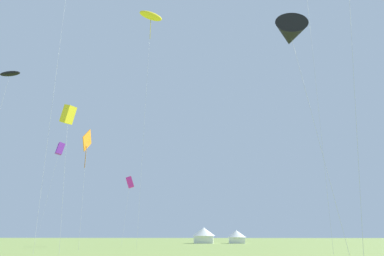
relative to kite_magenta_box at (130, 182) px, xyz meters
The scene contains 9 objects.
kite_magenta_box is the anchor object (origin of this frame).
kite_black_parafoil 23.43m from the kite_magenta_box, 114.21° to the right, with size 2.54×2.30×18.76m.
kite_purple_box 17.71m from the kite_magenta_box, 156.19° to the left, with size 2.70×2.05×17.56m.
kite_orange_diamond 15.54m from the kite_magenta_box, 94.81° to the right, with size 1.04×2.91×13.18m.
kite_yellow_parafoil 24.68m from the kite_magenta_box, 68.08° to the right, with size 3.49×3.07×30.95m.
kite_yellow_box 24.82m from the kite_magenta_box, 88.77° to the right, with size 1.76×1.78×12.51m.
kite_black_delta 37.59m from the kite_magenta_box, 60.38° to the right, with size 2.91×2.47×15.33m.
festival_tent_right 21.96m from the kite_magenta_box, 59.36° to the left, with size 4.52×4.52×2.94m.
festival_tent_left 25.67m from the kite_magenta_box, 46.54° to the left, with size 3.70×3.70×2.41m.
Camera 1 is at (2.59, -2.29, 1.51)m, focal length 32.63 mm.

